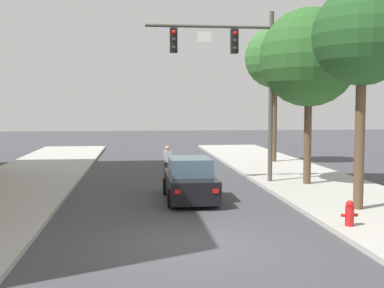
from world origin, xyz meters
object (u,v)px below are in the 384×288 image
street_tree_second (309,58)px  street_tree_third (275,58)px  traffic_signal_mast (237,65)px  street_tree_nearest (362,37)px  fire_hydrant (350,213)px  pedestrian_crossing_road (168,161)px  car_lead_black (190,181)px

street_tree_second → street_tree_third: 8.76m
street_tree_third → traffic_signal_mast: bearing=-117.1°
street_tree_nearest → street_tree_third: street_tree_third is taller
traffic_signal_mast → street_tree_nearest: bearing=-65.8°
fire_hydrant → street_tree_second: bearing=79.0°
street_tree_nearest → traffic_signal_mast: bearing=114.2°
street_tree_third → pedestrian_crossing_road: bearing=-139.4°
fire_hydrant → street_tree_third: bearing=81.3°
traffic_signal_mast → pedestrian_crossing_road: traffic_signal_mast is taller
fire_hydrant → street_tree_second: 9.09m
street_tree_nearest → fire_hydrant: bearing=-120.5°
pedestrian_crossing_road → traffic_signal_mast: bearing=-32.1°
pedestrian_crossing_road → fire_hydrant: pedestrian_crossing_road is taller
traffic_signal_mast → pedestrian_crossing_road: size_ratio=4.57×
street_tree_nearest → street_tree_second: bearing=88.2°
street_tree_nearest → street_tree_second: size_ratio=0.95×
traffic_signal_mast → street_tree_nearest: size_ratio=1.04×
traffic_signal_mast → street_tree_third: 8.77m
traffic_signal_mast → pedestrian_crossing_road: (-2.94, 1.84, -4.38)m
fire_hydrant → street_tree_nearest: size_ratio=0.10×
traffic_signal_mast → fire_hydrant: bearing=-79.8°
traffic_signal_mast → fire_hydrant: 9.73m
traffic_signal_mast → street_tree_third: bearing=62.9°
street_tree_nearest → street_tree_second: street_tree_second is taller
car_lead_black → street_tree_third: (6.39, 11.00, 5.69)m
street_tree_second → street_tree_third: bearing=83.3°
street_tree_third → street_tree_nearest: bearing=-94.9°
fire_hydrant → street_tree_third: street_tree_third is taller
traffic_signal_mast → street_tree_nearest: traffic_signal_mast is taller
car_lead_black → street_tree_second: 7.60m
traffic_signal_mast → street_tree_second: bearing=-17.2°
traffic_signal_mast → street_tree_second: size_ratio=1.00×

